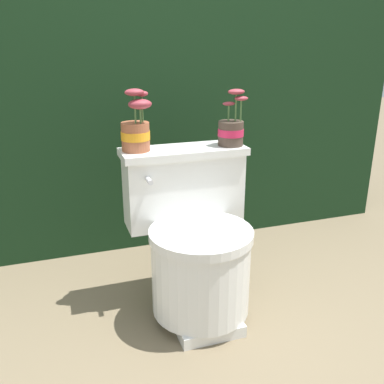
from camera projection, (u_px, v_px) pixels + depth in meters
ground_plane at (209, 319)px, 1.78m from camera, size 12.00×12.00×0.00m
hedge_backdrop at (145, 101)px, 2.49m from camera, size 2.81×0.66×1.52m
toilet at (195, 244)px, 1.75m from camera, size 0.52×0.52×0.68m
potted_plant_left at (136, 130)px, 1.68m from camera, size 0.12×0.12×0.25m
potted_plant_midleft at (231, 129)px, 1.78m from camera, size 0.12×0.11×0.23m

